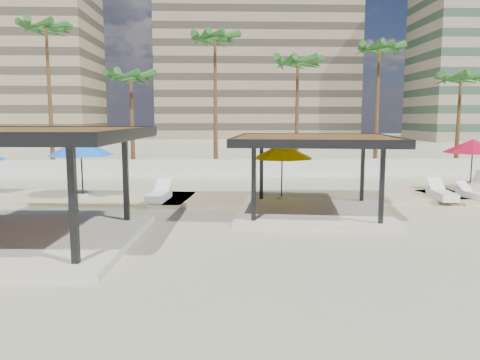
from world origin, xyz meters
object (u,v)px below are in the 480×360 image
at_px(pavilion_central, 314,168).
at_px(lounger_c, 473,195).
at_px(lounger_a, 159,196).
at_px(pavilion_west, 21,176).
at_px(lounger_b, 442,194).
at_px(umbrella_c, 473,146).
at_px(lounger_d, 477,184).

height_order(pavilion_central, lounger_c, pavilion_central).
xyz_separation_m(lounger_a, lounger_c, (15.22, 0.05, -0.04)).
relative_size(pavilion_west, lounger_b, 3.29).
height_order(pavilion_central, pavilion_west, pavilion_west).
height_order(umbrella_c, lounger_b, umbrella_c).
bearing_deg(umbrella_c, pavilion_central, -151.21).
bearing_deg(lounger_a, lounger_d, -71.62).
bearing_deg(lounger_b, umbrella_c, -42.69).
bearing_deg(lounger_b, lounger_a, 93.40).
relative_size(pavilion_central, lounger_c, 3.68).
distance_m(pavilion_west, lounger_d, 23.15).
relative_size(pavilion_west, lounger_d, 3.43).
relative_size(umbrella_c, lounger_b, 1.64).
height_order(pavilion_west, lounger_b, pavilion_west).
bearing_deg(lounger_c, pavilion_central, 92.28).
height_order(pavilion_central, umbrella_c, pavilion_central).
distance_m(pavilion_central, umbrella_c, 10.99).
height_order(umbrella_c, lounger_c, umbrella_c).
distance_m(umbrella_c, lounger_b, 4.53).
xyz_separation_m(lounger_a, lounger_d, (17.24, 3.39, 0.00)).
distance_m(pavilion_central, lounger_d, 12.03).
bearing_deg(lounger_a, pavilion_west, 161.03).
xyz_separation_m(pavilion_west, lounger_b, (17.03, 6.91, -1.84)).
distance_m(lounger_a, lounger_d, 17.57).
xyz_separation_m(umbrella_c, lounger_a, (-16.50, -2.77, -2.14)).
height_order(lounger_a, lounger_c, lounger_a).
bearing_deg(pavilion_west, lounger_a, 66.74).
distance_m(pavilion_central, pavilion_west, 11.19).
xyz_separation_m(pavilion_west, lounger_c, (18.62, 6.96, -1.88)).
relative_size(pavilion_central, lounger_a, 3.04).
height_order(lounger_a, lounger_b, lounger_a).
height_order(pavilion_central, lounger_d, pavilion_central).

